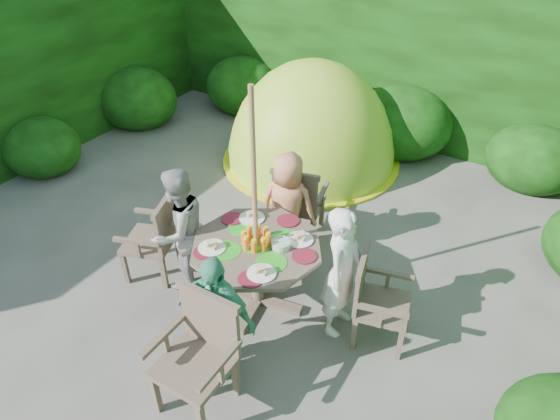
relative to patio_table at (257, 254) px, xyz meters
The scene contains 13 objects.
ground 0.93m from the patio_table, 148.34° to the left, with size 60.00×60.00×0.00m, color #4E4B45.
hedge_enclosure 1.92m from the patio_table, 109.43° to the left, with size 9.00×9.00×2.50m.
patio_table is the anchor object (origin of this frame).
parasol_pole 0.50m from the patio_table, 156.75° to the right, with size 0.04×0.04×2.20m, color #96603C.
garden_chair_right 1.11m from the patio_table, 10.11° to the left, with size 0.56×0.60×0.84m.
garden_chair_left 1.11m from the patio_table, behind, with size 0.63×0.66×0.88m.
garden_chair_back 1.11m from the patio_table, 100.40° to the left, with size 0.63×0.59×0.90m.
garden_chair_front 1.10m from the patio_table, 79.05° to the right, with size 0.58×0.52×0.95m.
child_right 0.80m from the patio_table, 10.37° to the left, with size 0.47×0.31×1.29m, color silver.
child_left 0.81m from the patio_table, 169.49° to the right, with size 0.63×0.49×1.29m, color gray.
child_back 0.80m from the patio_table, 100.74° to the left, with size 0.59×0.39×1.21m, color #D37F57.
child_front 0.80m from the patio_table, 79.86° to the right, with size 0.69×0.29×1.18m, color #48A880.
dome_tent 2.91m from the patio_table, 109.09° to the left, with size 2.58×2.58×2.86m.
Camera 1 is at (2.62, -3.20, 3.53)m, focal length 32.00 mm.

